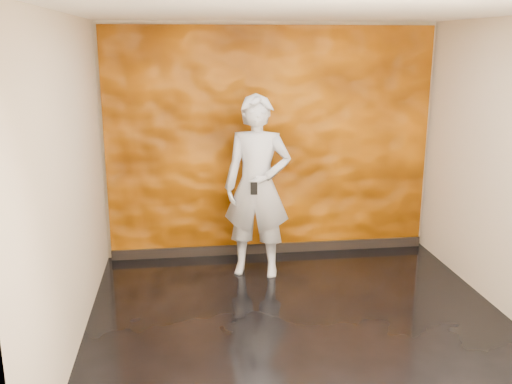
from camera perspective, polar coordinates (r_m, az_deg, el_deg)
name	(u,v)px	position (r m, az deg, el deg)	size (l,w,h in m)	color
room	(305,180)	(4.99, 4.95, 1.23)	(4.02, 4.02, 2.81)	black
feature_wall	(271,144)	(6.88, 1.47, 4.86)	(3.90, 0.06, 2.75)	#C46305
baseboard	(270,248)	(7.19, 1.45, -5.63)	(3.90, 0.04, 0.12)	black
man	(257,187)	(6.29, 0.14, 0.52)	(0.74, 0.49, 2.03)	#9CA0AC
phone	(254,188)	(6.02, -0.21, 0.36)	(0.07, 0.01, 0.14)	black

